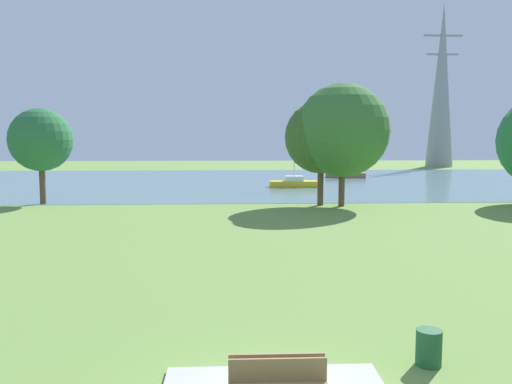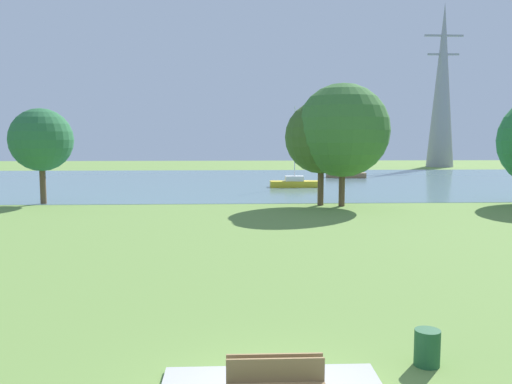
{
  "view_description": "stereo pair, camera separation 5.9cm",
  "coord_description": "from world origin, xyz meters",
  "px_view_note": "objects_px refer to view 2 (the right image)",
  "views": [
    {
      "loc": [
        -0.81,
        -9.36,
        5.0
      ],
      "look_at": [
        0.59,
        21.86,
        1.74
      ],
      "focal_mm": 37.32,
      "sensor_mm": 36.0,
      "label": 1
    },
    {
      "loc": [
        -0.75,
        -9.36,
        5.0
      ],
      "look_at": [
        0.59,
        21.86,
        1.74
      ],
      "focal_mm": 37.32,
      "sensor_mm": 36.0,
      "label": 2
    }
  ],
  "objects_px": {
    "sailboat_brown": "(346,174)",
    "tree_east_near": "(321,137)",
    "litter_bin": "(427,348)",
    "electricity_pylon": "(442,85)",
    "tree_east_far": "(41,140)",
    "bench_facing_water": "(274,377)",
    "tree_mid_shore": "(343,130)",
    "sailboat_yellow": "(294,182)"
  },
  "relations": [
    {
      "from": "tree_mid_shore",
      "to": "tree_east_far",
      "type": "bearing_deg",
      "value": 174.04
    },
    {
      "from": "bench_facing_water",
      "to": "tree_east_near",
      "type": "xyz_separation_m",
      "value": [
        5.63,
        28.78,
        4.48
      ]
    },
    {
      "from": "tree_east_far",
      "to": "tree_east_near",
      "type": "relative_size",
      "value": 0.93
    },
    {
      "from": "bench_facing_water",
      "to": "tree_mid_shore",
      "type": "distance_m",
      "value": 29.45
    },
    {
      "from": "tree_east_near",
      "to": "electricity_pylon",
      "type": "xyz_separation_m",
      "value": [
        28.11,
        49.05,
        8.46
      ]
    },
    {
      "from": "sailboat_brown",
      "to": "electricity_pylon",
      "type": "xyz_separation_m",
      "value": [
        20.72,
        23.18,
        12.96
      ]
    },
    {
      "from": "sailboat_brown",
      "to": "sailboat_yellow",
      "type": "distance_m",
      "value": 14.19
    },
    {
      "from": "sailboat_brown",
      "to": "sailboat_yellow",
      "type": "bearing_deg",
      "value": -122.86
    },
    {
      "from": "litter_bin",
      "to": "tree_east_far",
      "type": "relative_size",
      "value": 0.11
    },
    {
      "from": "tree_mid_shore",
      "to": "electricity_pylon",
      "type": "relative_size",
      "value": 0.33
    },
    {
      "from": "sailboat_yellow",
      "to": "electricity_pylon",
      "type": "height_order",
      "value": "electricity_pylon"
    },
    {
      "from": "litter_bin",
      "to": "tree_east_far",
      "type": "height_order",
      "value": "tree_east_far"
    },
    {
      "from": "sailboat_brown",
      "to": "tree_east_far",
      "type": "xyz_separation_m",
      "value": [
        -27.96,
        -24.2,
        4.3
      ]
    },
    {
      "from": "litter_bin",
      "to": "tree_east_far",
      "type": "xyz_separation_m",
      "value": [
        -18.41,
        29.04,
        4.35
      ]
    },
    {
      "from": "litter_bin",
      "to": "electricity_pylon",
      "type": "relative_size",
      "value": 0.03
    },
    {
      "from": "tree_mid_shore",
      "to": "sailboat_yellow",
      "type": "bearing_deg",
      "value": 96.81
    },
    {
      "from": "sailboat_yellow",
      "to": "tree_east_near",
      "type": "distance_m",
      "value": 14.65
    },
    {
      "from": "bench_facing_water",
      "to": "sailboat_yellow",
      "type": "relative_size",
      "value": 0.23
    },
    {
      "from": "tree_east_near",
      "to": "sailboat_brown",
      "type": "bearing_deg",
      "value": 74.05
    },
    {
      "from": "bench_facing_water",
      "to": "electricity_pylon",
      "type": "bearing_deg",
      "value": 66.56
    },
    {
      "from": "tree_east_far",
      "to": "tree_mid_shore",
      "type": "distance_m",
      "value": 22.13
    },
    {
      "from": "litter_bin",
      "to": "tree_east_near",
      "type": "xyz_separation_m",
      "value": [
        2.15,
        27.37,
        4.55
      ]
    },
    {
      "from": "electricity_pylon",
      "to": "sailboat_yellow",
      "type": "bearing_deg",
      "value": -129.0
    },
    {
      "from": "sailboat_yellow",
      "to": "tree_east_near",
      "type": "relative_size",
      "value": 1.05
    },
    {
      "from": "bench_facing_water",
      "to": "tree_mid_shore",
      "type": "height_order",
      "value": "tree_mid_shore"
    },
    {
      "from": "sailboat_yellow",
      "to": "tree_mid_shore",
      "type": "distance_m",
      "value": 15.5
    },
    {
      "from": "sailboat_brown",
      "to": "tree_east_far",
      "type": "bearing_deg",
      "value": -139.13
    },
    {
      "from": "bench_facing_water",
      "to": "tree_east_far",
      "type": "xyz_separation_m",
      "value": [
        -14.94,
        30.45,
        4.28
      ]
    },
    {
      "from": "sailboat_yellow",
      "to": "tree_mid_shore",
      "type": "height_order",
      "value": "tree_mid_shore"
    },
    {
      "from": "bench_facing_water",
      "to": "tree_east_far",
      "type": "distance_m",
      "value": 34.19
    },
    {
      "from": "tree_east_near",
      "to": "bench_facing_water",
      "type": "bearing_deg",
      "value": -101.07
    },
    {
      "from": "litter_bin",
      "to": "tree_east_far",
      "type": "bearing_deg",
      "value": 122.38
    },
    {
      "from": "sailboat_yellow",
      "to": "electricity_pylon",
      "type": "xyz_separation_m",
      "value": [
        28.42,
        35.1,
        12.93
      ]
    },
    {
      "from": "tree_east_near",
      "to": "tree_mid_shore",
      "type": "relative_size",
      "value": 0.87
    },
    {
      "from": "litter_bin",
      "to": "bench_facing_water",
      "type": "bearing_deg",
      "value": -157.91
    },
    {
      "from": "tree_east_far",
      "to": "electricity_pylon",
      "type": "bearing_deg",
      "value": 44.22
    },
    {
      "from": "sailboat_yellow",
      "to": "sailboat_brown",
      "type": "bearing_deg",
      "value": 57.14
    },
    {
      "from": "sailboat_yellow",
      "to": "tree_east_far",
      "type": "bearing_deg",
      "value": -148.79
    },
    {
      "from": "sailboat_brown",
      "to": "tree_east_far",
      "type": "height_order",
      "value": "tree_east_far"
    },
    {
      "from": "bench_facing_water",
      "to": "tree_east_near",
      "type": "height_order",
      "value": "tree_east_near"
    },
    {
      "from": "sailboat_brown",
      "to": "tree_east_near",
      "type": "height_order",
      "value": "tree_east_near"
    },
    {
      "from": "bench_facing_water",
      "to": "electricity_pylon",
      "type": "relative_size",
      "value": 0.07
    }
  ]
}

